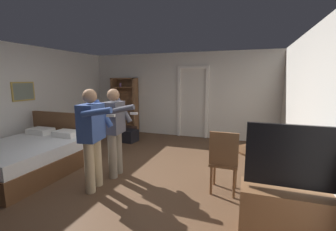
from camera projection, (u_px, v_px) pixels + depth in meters
The scene contains 16 objects.
ground_plane at pixel (128, 177), 4.11m from camera, with size 7.10×7.10×0.00m, color brown.
wall_back at pixel (180, 95), 6.97m from camera, with size 5.94×0.12×2.53m, color beige.
wall_left at pixel (6, 102), 4.86m from camera, with size 0.15×6.69×2.53m.
wall_right at pixel (323, 117), 2.95m from camera, with size 0.12×6.69×2.53m, color beige.
doorway_frame at pixel (193, 97), 6.76m from camera, with size 0.93×0.08×2.13m.
bed at pixel (29, 156), 4.32m from camera, with size 1.64×1.96×1.02m.
bookshelf at pixel (125, 103), 7.38m from camera, with size 0.84×0.32×1.79m.
tv_flatscreen at pixel (300, 211), 2.38m from camera, with size 1.20×0.40×1.31m.
side_table at pixel (258, 164), 3.44m from camera, with size 0.67×0.67×0.70m.
laptop at pixel (257, 147), 3.36m from camera, with size 0.34×0.34×0.17m.
bottle_on_table at pixel (270, 144), 3.26m from camera, with size 0.06×0.06×0.29m.
wooden_chair at pixel (224, 160), 3.44m from camera, with size 0.42×0.42×0.99m.
person_blue_shirt at pixel (92, 133), 3.52m from camera, with size 0.71×0.60×1.61m.
person_striped_shirt at pixel (115, 127), 4.03m from camera, with size 0.71×0.54×1.59m.
suitcase_dark at pixel (127, 135), 6.42m from camera, with size 0.59×0.40×0.33m, color black.
suitcase_small at pixel (126, 132), 6.90m from camera, with size 0.60×0.33×0.33m, color black.
Camera 1 is at (1.97, -3.42, 1.76)m, focal length 24.20 mm.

